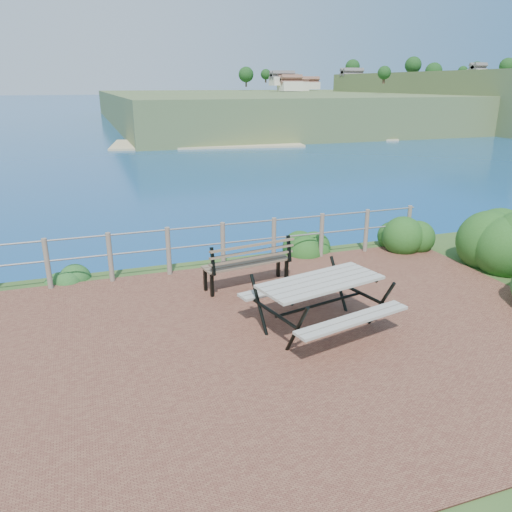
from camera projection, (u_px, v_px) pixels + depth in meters
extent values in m
cube|color=brown|center=(282.00, 340.00, 7.69)|extent=(10.00, 7.00, 0.12)
plane|color=#165985|center=(83.00, 94.00, 186.31)|extent=(1200.00, 1200.00, 0.00)
cylinder|color=#6B5B4C|center=(47.00, 264.00, 9.45)|extent=(0.10, 0.10, 1.00)
cylinder|color=#6B5B4C|center=(110.00, 257.00, 9.80)|extent=(0.10, 0.10, 1.00)
cylinder|color=#6B5B4C|center=(169.00, 251.00, 10.16)|extent=(0.10, 0.10, 1.00)
cylinder|color=#6B5B4C|center=(223.00, 245.00, 10.51)|extent=(0.10, 0.10, 1.00)
cylinder|color=#6B5B4C|center=(274.00, 240.00, 10.87)|extent=(0.10, 0.10, 1.00)
cylinder|color=#6B5B4C|center=(321.00, 235.00, 11.22)|extent=(0.10, 0.10, 1.00)
cylinder|color=#6B5B4C|center=(366.00, 231.00, 11.58)|extent=(0.10, 0.10, 1.00)
cylinder|color=#6B5B4C|center=(408.00, 226.00, 11.93)|extent=(0.10, 0.10, 1.00)
cylinder|color=slate|center=(222.00, 225.00, 10.36)|extent=(9.40, 0.04, 0.04)
cylinder|color=slate|center=(223.00, 243.00, 10.49)|extent=(9.40, 0.04, 0.04)
cube|color=#4C6432|center=(389.00, 105.00, 240.39)|extent=(260.00, 180.00, 12.00)
cube|color=#C7B688|center=(507.00, 133.00, 163.27)|extent=(209.53, 114.73, 0.50)
cube|color=gray|center=(321.00, 282.00, 7.76)|extent=(2.10, 1.23, 0.04)
cube|color=gray|center=(320.00, 301.00, 7.86)|extent=(1.99, 0.72, 0.04)
cube|color=gray|center=(320.00, 301.00, 7.86)|extent=(1.99, 0.72, 0.04)
cylinder|color=black|center=(320.00, 304.00, 7.88)|extent=(1.67, 0.43, 0.05)
cube|color=brown|center=(247.00, 263.00, 9.56)|extent=(1.77, 0.69, 0.04)
cube|color=brown|center=(247.00, 248.00, 9.46)|extent=(1.73, 0.39, 0.39)
cube|color=black|center=(247.00, 274.00, 9.64)|extent=(0.06, 0.07, 0.47)
cube|color=black|center=(247.00, 274.00, 9.64)|extent=(0.06, 0.07, 0.47)
cube|color=black|center=(247.00, 274.00, 9.64)|extent=(0.06, 0.07, 0.47)
cube|color=black|center=(247.00, 274.00, 9.64)|extent=(0.06, 0.07, 0.47)
ellipsoid|color=#1C4415|center=(498.00, 266.00, 10.81)|extent=(1.51, 1.51, 2.15)
ellipsoid|color=#1C4415|center=(404.00, 247.00, 12.10)|extent=(1.02, 1.02, 1.46)
ellipsoid|color=#1D4D1F|center=(65.00, 280.00, 10.07)|extent=(0.68, 0.68, 0.39)
ellipsoid|color=#1C4415|center=(311.00, 251.00, 11.82)|extent=(0.85, 0.85, 0.62)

